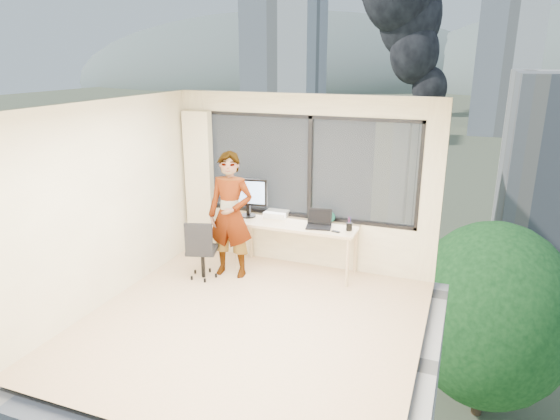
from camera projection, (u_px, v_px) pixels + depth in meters
The scene contains 24 objects.
floor at pixel (251, 323), 6.06m from camera, with size 4.00×4.00×0.01m, color #DBAF8E.
ceiling at pixel (246, 106), 5.29m from camera, with size 4.00×4.00×0.01m, color white.
wall_front at pixel (143, 298), 3.89m from camera, with size 4.00×0.01×2.60m, color beige.
wall_left at pixel (106, 204), 6.36m from camera, with size 0.01×4.00×2.60m, color beige.
wall_right at pixel (430, 244), 4.99m from camera, with size 0.01×4.00×2.60m, color beige.
window_wall at pixel (307, 168), 7.37m from camera, with size 3.30×0.16×1.55m, color black, non-canonical shape.
curtain at pixel (200, 183), 7.98m from camera, with size 0.45×0.14×2.30m, color #F5E3BF.
desk at pixel (296, 247), 7.43m from camera, with size 1.80×0.60×0.75m, color beige.
chair at pixel (202, 248), 7.18m from camera, with size 0.46×0.46×0.91m, color black, non-canonical shape.
person at pixel (231, 215), 7.15m from camera, with size 0.67×0.44×1.84m, color #2D2D33.
monitor at pixel (248, 197), 7.55m from camera, with size 0.60×0.13×0.60m, color black, non-canonical shape.
game_console at pixel (276, 214), 7.63m from camera, with size 0.34×0.28×0.08m, color white.
laptop at pixel (319, 220), 7.11m from camera, with size 0.35×0.37×0.23m, color black, non-canonical shape.
cellphone at pixel (336, 232), 6.96m from camera, with size 0.11×0.05×0.01m, color black.
pen_cup at pixel (349, 227), 7.01m from camera, with size 0.09×0.09×0.11m, color black.
handbag at pixel (327, 217), 7.33m from camera, with size 0.24×0.12×0.19m, color #0B473F.
exterior_ground at pixel (460, 132), 117.21m from camera, with size 400.00×400.00×0.04m, color #515B3D.
near_bldg_a at pixel (306, 194), 37.96m from camera, with size 16.00×12.00×14.00m, color beige.
far_tower_a at pixel (285, 71), 102.73m from camera, with size 14.00×14.00×28.00m, color silver.
far_tower_b at pixel (506, 66), 110.02m from camera, with size 13.00×13.00×30.00m, color silver.
far_tower_d at pixel (272, 75), 161.20m from camera, with size 16.00×14.00×22.00m, color silver.
hill_a at pixel (283, 82), 336.55m from camera, with size 288.00×216.00×90.00m, color slate.
tree_a at pixel (172, 255), 34.11m from camera, with size 7.00×7.00×8.00m, color #164419, non-canonical shape.
tree_b at pixel (487, 334), 23.56m from camera, with size 7.60×7.60×9.00m, color #164419, non-canonical shape.
Camera 1 is at (2.26, -4.89, 3.11)m, focal length 31.91 mm.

